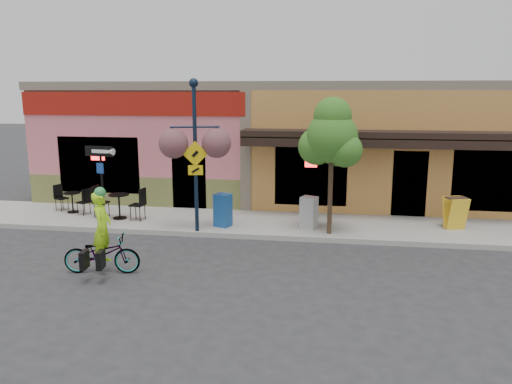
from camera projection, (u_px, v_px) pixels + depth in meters
ground at (261, 245)px, 13.78m from camera, size 90.00×90.00×0.00m
sidewalk at (270, 224)px, 15.70m from camera, size 24.00×3.00×0.15m
curb at (263, 237)px, 14.30m from camera, size 24.00×0.12×0.15m
building at (286, 138)px, 20.59m from camera, size 18.20×8.20×4.50m
bicycle at (102, 254)px, 11.62m from camera, size 1.85×0.87×0.93m
cyclist_rider at (103, 238)px, 11.54m from camera, size 0.49×0.67×1.70m
lamp_post at (195, 157)px, 14.23m from camera, size 1.49×0.87×4.40m
one_way_sign at (102, 186)px, 14.98m from camera, size 0.95×0.33×2.44m
cafe_set_left at (72, 199)px, 16.77m from camera, size 1.67×1.28×0.90m
cafe_set_right at (119, 203)px, 15.96m from camera, size 1.84×1.09×1.05m
newspaper_box_blue at (223, 210)px, 15.08m from camera, size 0.56×0.53×1.00m
newspaper_box_grey at (309, 212)px, 14.89m from camera, size 0.56×0.54×0.95m
street_tree at (331, 166)px, 14.02m from camera, size 1.69×1.69×3.94m
sandwich_board at (458, 214)px, 14.63m from camera, size 0.68×0.58×0.97m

